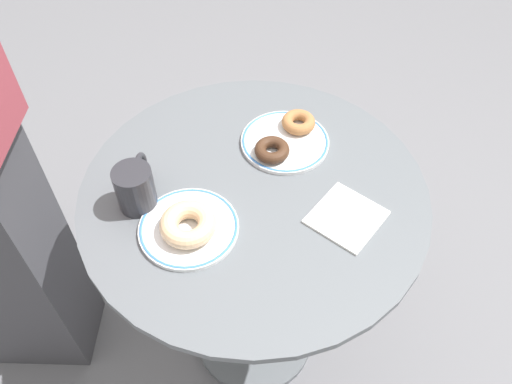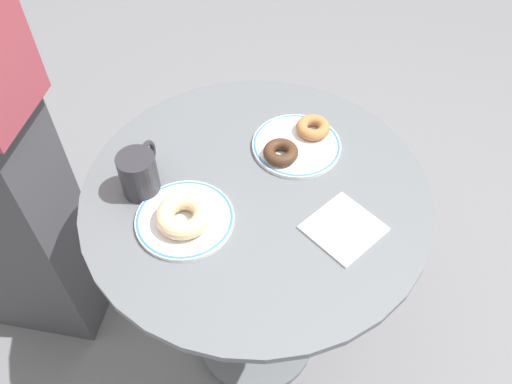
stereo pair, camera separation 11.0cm
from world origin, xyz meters
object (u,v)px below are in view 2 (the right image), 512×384
(plate_left, at_px, (185,219))
(paper_napkin, at_px, (344,228))
(plate_right, at_px, (297,145))
(donut_cinnamon, at_px, (313,127))
(donut_chocolate, at_px, (281,152))
(coffee_mug, at_px, (140,173))
(cafe_table, at_px, (256,245))
(donut_glazed, at_px, (183,216))

(plate_left, relative_size, paper_napkin, 1.50)
(plate_right, xyz_separation_m, donut_cinnamon, (0.06, -0.00, 0.02))
(donut_chocolate, relative_size, paper_napkin, 0.59)
(donut_chocolate, height_order, coffee_mug, coffee_mug)
(plate_right, distance_m, coffee_mug, 0.37)
(plate_left, bearing_deg, plate_right, -5.77)
(cafe_table, xyz_separation_m, donut_cinnamon, (0.22, 0.02, 0.24))
(donut_glazed, xyz_separation_m, paper_napkin, (0.22, -0.25, -0.03))
(donut_chocolate, distance_m, coffee_mug, 0.32)
(cafe_table, relative_size, donut_cinnamon, 9.53)
(plate_right, bearing_deg, cafe_table, -173.19)
(plate_left, bearing_deg, donut_cinnamon, -5.25)
(plate_right, bearing_deg, coffee_mug, 153.13)
(plate_left, xyz_separation_m, coffee_mug, (-0.00, 0.13, 0.05))
(coffee_mug, bearing_deg, donut_glazed, -92.10)
(donut_glazed, distance_m, donut_chocolate, 0.28)
(plate_left, distance_m, paper_napkin, 0.33)
(donut_glazed, bearing_deg, cafe_table, -14.91)
(donut_glazed, height_order, paper_napkin, donut_glazed)
(donut_glazed, relative_size, paper_napkin, 0.84)
(cafe_table, height_order, paper_napkin, paper_napkin)
(paper_napkin, bearing_deg, cafe_table, 102.09)
(donut_cinnamon, bearing_deg, paper_napkin, -128.30)
(donut_cinnamon, relative_size, donut_chocolate, 1.00)
(donut_glazed, distance_m, coffee_mug, 0.14)
(plate_left, xyz_separation_m, donut_chocolate, (0.27, -0.03, 0.02))
(plate_right, distance_m, donut_chocolate, 0.06)
(donut_glazed, bearing_deg, donut_cinnamon, -4.12)
(donut_cinnamon, relative_size, paper_napkin, 0.59)
(cafe_table, bearing_deg, coffee_mug, 131.64)
(plate_left, xyz_separation_m, donut_glazed, (-0.01, -0.01, 0.02))
(donut_chocolate, bearing_deg, coffee_mug, 148.58)
(plate_left, height_order, plate_right, same)
(plate_left, bearing_deg, paper_napkin, -51.26)
(cafe_table, height_order, plate_left, plate_left)
(plate_right, bearing_deg, plate_left, 174.23)
(paper_napkin, bearing_deg, coffee_mug, 118.12)
(paper_napkin, height_order, coffee_mug, coffee_mug)
(cafe_table, bearing_deg, donut_chocolate, 10.79)
(plate_right, distance_m, paper_napkin, 0.26)
(donut_glazed, relative_size, donut_cinnamon, 1.43)
(plate_left, bearing_deg, coffee_mug, 90.88)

